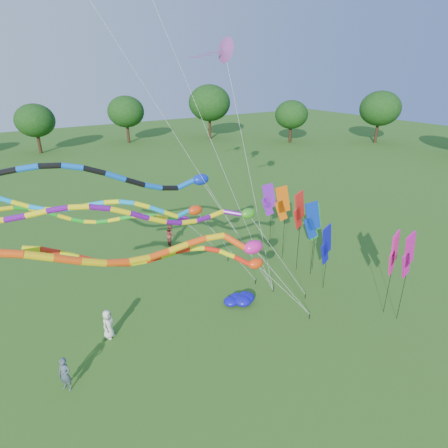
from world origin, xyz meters
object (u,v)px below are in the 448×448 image
tube_kite_red (178,258)px  person_a (108,324)px  blue_nylon_heap (239,297)px  person_c (170,235)px  tube_kite_orange (153,251)px  person_b (65,374)px

tube_kite_red → person_a: (-3.20, 1.62, -3.47)m
tube_kite_red → blue_nylon_heap: 5.68m
person_a → person_c: person_c is taller
tube_kite_orange → blue_nylon_heap: size_ratio=8.44×
blue_nylon_heap → person_b: person_b is taller
person_c → blue_nylon_heap: bearing=-179.4°
person_b → person_c: (9.54, 10.16, 0.03)m
tube_kite_orange → person_a: tube_kite_orange is taller
tube_kite_red → person_c: 10.81m
person_c → person_a: bearing=137.9°
tube_kite_red → tube_kite_orange: size_ratio=0.78×
person_a → person_b: (-2.48, -2.28, 0.01)m
blue_nylon_heap → person_b: size_ratio=1.17×
person_b → person_c: 13.94m
blue_nylon_heap → person_c: size_ratio=1.12×
tube_kite_red → person_b: 6.68m
tube_kite_red → person_b: bearing=-150.4°
blue_nylon_heap → person_a: bearing=172.3°
tube_kite_red → blue_nylon_heap: size_ratio=6.62×
tube_kite_red → person_b: (-5.68, -0.66, -3.46)m
person_a → blue_nylon_heap: bearing=-46.6°
tube_kite_red → tube_kite_orange: 2.66m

